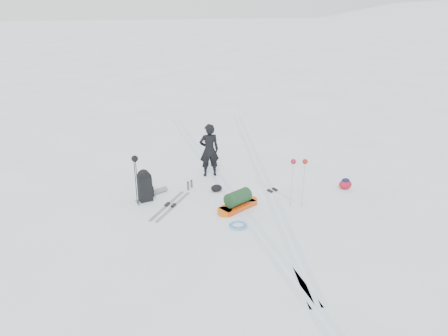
{
  "coord_description": "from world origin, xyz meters",
  "views": [
    {
      "loc": [
        -2.81,
        -11.05,
        5.54
      ],
      "look_at": [
        -0.26,
        0.19,
        0.95
      ],
      "focal_mm": 35.0,
      "sensor_mm": 36.0,
      "label": 1
    }
  ],
  "objects_px": {
    "pulk_sled": "(238,202)",
    "expedition_rucksack": "(147,186)",
    "ski_poles_black": "(135,165)",
    "skier": "(209,150)"
  },
  "relations": [
    {
      "from": "skier",
      "to": "ski_poles_black",
      "type": "height_order",
      "value": "skier"
    },
    {
      "from": "pulk_sled",
      "to": "skier",
      "type": "bearing_deg",
      "value": 66.74
    },
    {
      "from": "expedition_rucksack",
      "to": "ski_poles_black",
      "type": "distance_m",
      "value": 0.88
    },
    {
      "from": "ski_poles_black",
      "to": "pulk_sled",
      "type": "bearing_deg",
      "value": -8.47
    },
    {
      "from": "skier",
      "to": "pulk_sled",
      "type": "relative_size",
      "value": 1.25
    },
    {
      "from": "skier",
      "to": "ski_poles_black",
      "type": "distance_m",
      "value": 2.93
    },
    {
      "from": "expedition_rucksack",
      "to": "ski_poles_black",
      "type": "relative_size",
      "value": 0.63
    },
    {
      "from": "pulk_sled",
      "to": "expedition_rucksack",
      "type": "height_order",
      "value": "expedition_rucksack"
    },
    {
      "from": "pulk_sled",
      "to": "expedition_rucksack",
      "type": "relative_size",
      "value": 1.52
    },
    {
      "from": "pulk_sled",
      "to": "ski_poles_black",
      "type": "height_order",
      "value": "ski_poles_black"
    }
  ]
}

